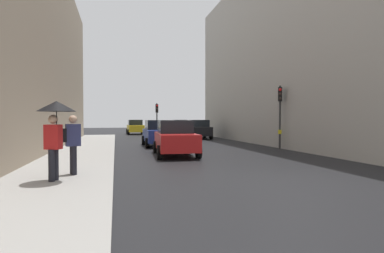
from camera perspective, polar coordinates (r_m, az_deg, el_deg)
The scene contains 12 objects.
ground_plane at distance 9.46m, azimuth 17.90°, elevation -9.73°, with size 120.00×120.00×0.00m, color black.
sidewalk_kerb at distance 14.06m, azimuth -20.77°, elevation -5.80°, with size 3.09×40.00×0.16m, color #A8A5A0.
building_facade_right at distance 24.85m, azimuth 26.85°, elevation 12.48°, with size 12.00×29.61×13.33m, color #B2ADA3.
traffic_light_mid_street at distance 19.09m, azimuth 16.22°, elevation 3.82°, with size 0.36×0.45×3.84m.
traffic_light_far_median at distance 30.76m, azimuth -6.62°, elevation 2.39°, with size 0.25×0.43×3.44m.
car_green_estate at distance 36.71m, azimuth -2.35°, elevation -0.11°, with size 2.27×4.33×1.76m.
car_dark_suv at distance 28.56m, azimuth 1.24°, elevation -0.52°, with size 2.25×4.32×1.76m.
car_blue_van at distance 20.72m, azimuth -6.33°, elevation -1.24°, with size 2.03×4.21×1.76m.
car_red_sedan at distance 15.24m, azimuth -3.18°, elevation -2.15°, with size 2.21×4.30×1.76m.
car_yellow_taxi at distance 37.60m, azimuth -10.62°, elevation -0.10°, with size 2.09×4.24×1.76m.
pedestrian_with_umbrella at distance 8.86m, azimuth -24.29°, elevation 1.44°, with size 1.00×1.00×2.14m.
pedestrian_with_grey_backpack at distance 9.73m, azimuth -21.71°, elevation -2.55°, with size 0.65×0.45×1.77m.
Camera 1 is at (-4.94, -7.86, 1.81)m, focal length 28.35 mm.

